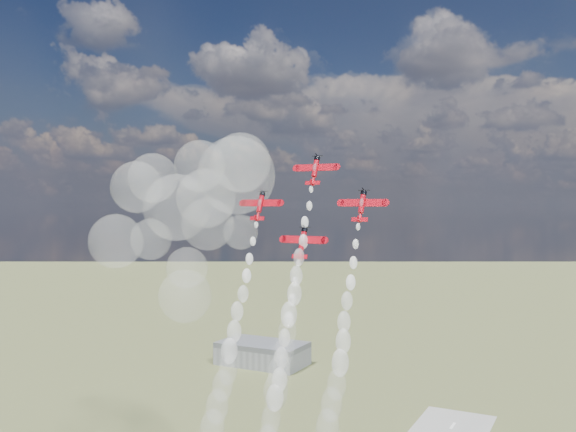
{
  "coord_description": "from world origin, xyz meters",
  "views": [
    {
      "loc": [
        53.67,
        -127.87,
        92.8
      ],
      "look_at": [
        -17.94,
        12.64,
        90.0
      ],
      "focal_mm": 38.0,
      "sensor_mm": 36.0,
      "label": 1
    }
  ],
  "objects_px": {
    "hangar": "(262,353)",
    "plane_right": "(362,205)",
    "plane_left": "(260,205)",
    "plane_lead": "(315,170)",
    "plane_slot": "(302,242)"
  },
  "relations": [
    {
      "from": "plane_left",
      "to": "hangar",
      "type": "bearing_deg",
      "value": 119.25
    },
    {
      "from": "hangar",
      "to": "plane_slot",
      "type": "height_order",
      "value": "plane_slot"
    },
    {
      "from": "plane_right",
      "to": "plane_left",
      "type": "bearing_deg",
      "value": 180.0
    },
    {
      "from": "plane_right",
      "to": "plane_slot",
      "type": "bearing_deg",
      "value": -165.0
    },
    {
      "from": "plane_lead",
      "to": "plane_slot",
      "type": "bearing_deg",
      "value": -90.0
    },
    {
      "from": "plane_slot",
      "to": "plane_lead",
      "type": "bearing_deg",
      "value": 90.0
    },
    {
      "from": "plane_lead",
      "to": "hangar",
      "type": "bearing_deg",
      "value": 123.44
    },
    {
      "from": "plane_right",
      "to": "plane_lead",
      "type": "bearing_deg",
      "value": 165.0
    },
    {
      "from": "plane_right",
      "to": "plane_slot",
      "type": "distance_m",
      "value": 17.42
    },
    {
      "from": "hangar",
      "to": "plane_right",
      "type": "bearing_deg",
      "value": -53.85
    },
    {
      "from": "hangar",
      "to": "plane_slot",
      "type": "xyz_separation_m",
      "value": [
        108.06,
        -171.27,
        77.07
      ]
    },
    {
      "from": "plane_slot",
      "to": "plane_left",
      "type": "bearing_deg",
      "value": 165.0
    },
    {
      "from": "hangar",
      "to": "plane_left",
      "type": "distance_m",
      "value": 210.43
    },
    {
      "from": "plane_lead",
      "to": "plane_slot",
      "type": "distance_m",
      "value": 19.98
    },
    {
      "from": "hangar",
      "to": "plane_left",
      "type": "bearing_deg",
      "value": -60.75
    }
  ]
}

